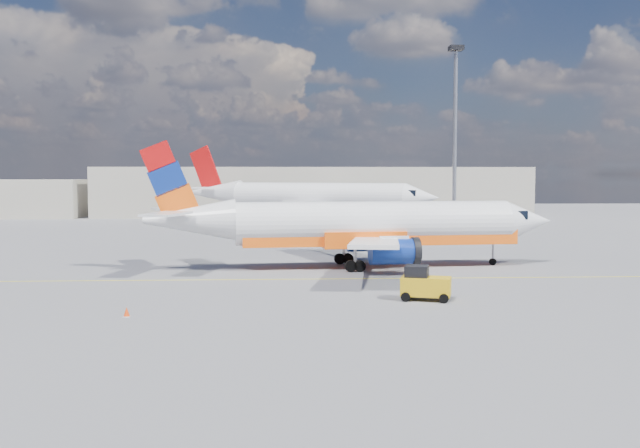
{
  "coord_description": "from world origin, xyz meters",
  "views": [
    {
      "loc": [
        0.04,
        -43.21,
        6.86
      ],
      "look_at": [
        2.51,
        4.72,
        3.5
      ],
      "focal_mm": 40.0,
      "sensor_mm": 36.0,
      "label": 1
    }
  ],
  "objects_px": {
    "second_jet": "(311,198)",
    "traffic_cone": "(127,312)",
    "gse_tug": "(424,284)",
    "main_jet": "(361,226)"
  },
  "relations": [
    {
      "from": "second_jet",
      "to": "gse_tug",
      "type": "bearing_deg",
      "value": -61.8
    },
    {
      "from": "gse_tug",
      "to": "traffic_cone",
      "type": "bearing_deg",
      "value": -149.16
    },
    {
      "from": "main_jet",
      "to": "second_jet",
      "type": "height_order",
      "value": "second_jet"
    },
    {
      "from": "second_jet",
      "to": "traffic_cone",
      "type": "bearing_deg",
      "value": -76.13
    },
    {
      "from": "main_jet",
      "to": "traffic_cone",
      "type": "distance_m",
      "value": 22.09
    },
    {
      "from": "main_jet",
      "to": "gse_tug",
      "type": "bearing_deg",
      "value": -87.28
    },
    {
      "from": "main_jet",
      "to": "gse_tug",
      "type": "height_order",
      "value": "main_jet"
    },
    {
      "from": "gse_tug",
      "to": "traffic_cone",
      "type": "distance_m",
      "value": 15.7
    },
    {
      "from": "second_jet",
      "to": "traffic_cone",
      "type": "xyz_separation_m",
      "value": [
        -11.29,
        -61.35,
        -3.42
      ]
    },
    {
      "from": "second_jet",
      "to": "traffic_cone",
      "type": "distance_m",
      "value": 62.48
    }
  ]
}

